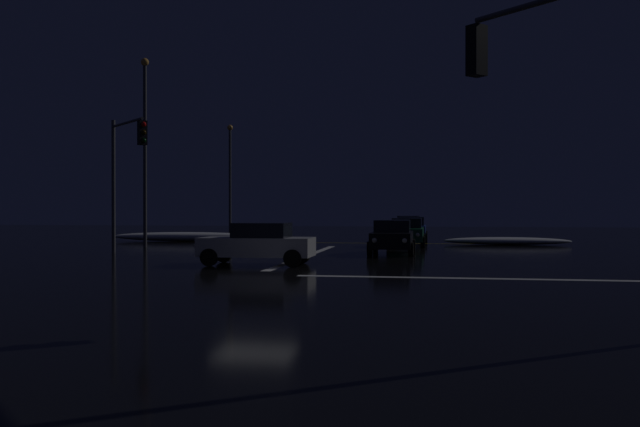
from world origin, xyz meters
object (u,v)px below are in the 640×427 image
at_px(sedan_black, 392,237).
at_px(sedan_silver_crossing, 258,243).
at_px(sedan_gray, 409,226).
at_px(traffic_signal_se, 579,83).
at_px(sedan_blue, 411,229).
at_px(sedan_green, 407,232).
at_px(traffic_signal_nw, 125,160).
at_px(streetlamp_left_far, 230,171).
at_px(streetlamp_left_near, 145,140).

height_order(sedan_black, sedan_silver_crossing, same).
xyz_separation_m(sedan_gray, traffic_signal_se, (4.34, -37.96, 3.55)).
bearing_deg(sedan_black, sedan_blue, 87.73).
distance_m(sedan_green, sedan_gray, 12.35).
xyz_separation_m(sedan_silver_crossing, traffic_signal_nw, (-7.34, 4.41, 3.50)).
distance_m(traffic_signal_nw, streetlamp_left_far, 22.39).
xyz_separation_m(sedan_blue, traffic_signal_nw, (-12.44, -14.92, 3.50)).
bearing_deg(traffic_signal_se, sedan_green, 98.91).
xyz_separation_m(streetlamp_left_near, streetlamp_left_far, (0.00, 16.00, -0.89)).
xyz_separation_m(sedan_gray, sedan_silver_crossing, (-4.70, -25.99, 0.00)).
bearing_deg(streetlamp_left_near, sedan_blue, 31.13).
height_order(sedan_green, sedan_blue, same).
distance_m(sedan_black, sedan_gray, 19.04).
bearing_deg(sedan_gray, sedan_blue, -86.56).
bearing_deg(sedan_blue, streetlamp_left_near, -148.87).
height_order(sedan_gray, traffic_signal_se, traffic_signal_se).
bearing_deg(sedan_blue, sedan_black, -92.27).
relative_size(sedan_green, streetlamp_left_far, 0.50).
bearing_deg(traffic_signal_nw, sedan_blue, 50.17).
xyz_separation_m(traffic_signal_nw, streetlamp_left_far, (-1.81, 22.31, 0.70)).
relative_size(sedan_green, streetlamp_left_near, 0.42).
distance_m(sedan_gray, traffic_signal_nw, 24.96).
height_order(sedan_green, sedan_silver_crossing, same).
bearing_deg(traffic_signal_se, streetlamp_left_far, 115.18).
bearing_deg(streetlamp_left_far, traffic_signal_se, -64.82).
relative_size(sedan_blue, streetlamp_left_near, 0.42).
distance_m(sedan_silver_crossing, traffic_signal_nw, 9.25).
height_order(sedan_black, sedan_green, same).
height_order(sedan_gray, traffic_signal_nw, traffic_signal_nw).
height_order(traffic_signal_nw, streetlamp_left_far, streetlamp_left_far).
distance_m(sedan_gray, streetlamp_left_far, 14.49).
height_order(sedan_silver_crossing, streetlamp_left_near, streetlamp_left_near).
bearing_deg(traffic_signal_se, sedan_blue, 97.18).
bearing_deg(sedan_blue, sedan_green, -90.75).
bearing_deg(streetlamp_left_far, streetlamp_left_near, -90.00).
bearing_deg(sedan_black, sedan_green, 86.44).
bearing_deg(sedan_green, sedan_black, -93.56).
relative_size(sedan_black, sedan_blue, 1.00).
bearing_deg(sedan_gray, sedan_black, -90.27).
distance_m(sedan_green, streetlamp_left_near, 15.34).
bearing_deg(traffic_signal_nw, sedan_green, 36.74).
height_order(sedan_silver_crossing, streetlamp_left_far, streetlamp_left_far).
bearing_deg(sedan_green, traffic_signal_nw, -143.26).
distance_m(sedan_black, sedan_silver_crossing, 8.33).
bearing_deg(sedan_silver_crossing, traffic_signal_nw, 149.02).
relative_size(sedan_blue, traffic_signal_se, 0.69).
bearing_deg(sedan_silver_crossing, sedan_green, 69.77).
height_order(sedan_gray, sedan_silver_crossing, same).
bearing_deg(sedan_silver_crossing, sedan_blue, 75.21).
bearing_deg(sedan_black, streetlamp_left_far, 124.83).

